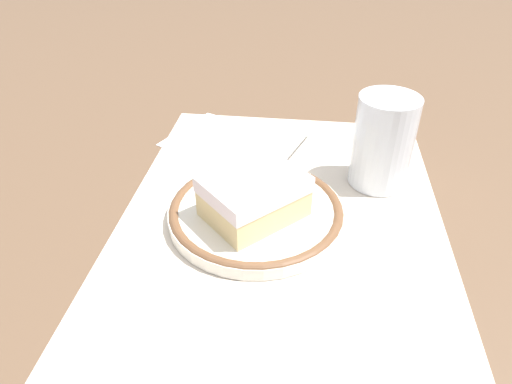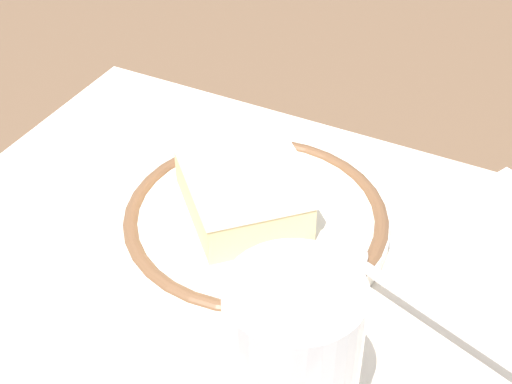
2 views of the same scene
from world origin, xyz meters
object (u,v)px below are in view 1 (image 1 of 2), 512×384
Objects in this scene: cup at (382,147)px; cake_slice at (254,196)px; spoon at (282,159)px; napkin at (222,139)px; plate at (256,212)px.

cake_slice is at bearing 126.45° from cup.
spoon is 0.11m from napkin.
plate is 0.16m from cup.
cup reaches higher than spoon.
napkin is (0.17, 0.06, -0.03)m from cake_slice.
plate is 0.03m from cake_slice.
napkin is at bearing 22.19° from plate.
cup reaches higher than plate.
cup is at bearing -110.71° from napkin.
plate is at bearing -157.81° from napkin.
cup is (0.09, -0.13, 0.04)m from plate.
plate is 1.34× the size of napkin.
cup reaches higher than cake_slice.
spoon is at bearing -11.31° from cake_slice.
cup reaches higher than napkin.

